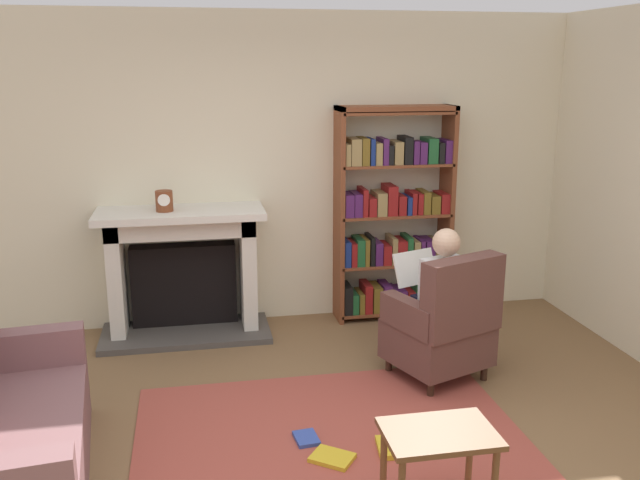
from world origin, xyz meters
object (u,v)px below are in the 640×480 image
at_px(fireplace, 183,267).
at_px(side_table, 439,445).
at_px(bookshelf, 393,218).
at_px(armchair_reading, 444,325).
at_px(seated_reader, 434,295).
at_px(sofa_floral, 3,440).
at_px(mantel_clock, 164,201).

relative_size(fireplace, side_table, 2.53).
bearing_deg(bookshelf, armchair_reading, -90.14).
height_order(bookshelf, armchair_reading, bookshelf).
relative_size(fireplace, seated_reader, 1.24).
xyz_separation_m(seated_reader, sofa_floral, (-2.76, -0.99, -0.30)).
relative_size(fireplace, bookshelf, 0.74).
relative_size(seated_reader, side_table, 2.04).
bearing_deg(fireplace, seated_reader, -33.58).
bearing_deg(mantel_clock, side_table, -63.21).
height_order(mantel_clock, bookshelf, bookshelf).
bearing_deg(bookshelf, side_table, -101.90).
bearing_deg(mantel_clock, seated_reader, -29.68).
height_order(sofa_floral, side_table, sofa_floral).
xyz_separation_m(fireplace, side_table, (1.25, -2.82, -0.17)).
distance_m(mantel_clock, bookshelf, 2.00).
height_order(armchair_reading, seated_reader, seated_reader).
relative_size(bookshelf, seated_reader, 1.68).
bearing_deg(seated_reader, fireplace, -54.56).
xyz_separation_m(bookshelf, sofa_floral, (-2.81, -2.23, -0.60)).
distance_m(armchair_reading, side_table, 1.63).
height_order(armchair_reading, side_table, armchair_reading).
distance_m(seated_reader, side_table, 1.73).
bearing_deg(sofa_floral, side_table, -112.16).
height_order(bookshelf, side_table, bookshelf).
bearing_deg(sofa_floral, mantel_clock, -27.78).
relative_size(mantel_clock, bookshelf, 0.09).
bearing_deg(bookshelf, mantel_clock, -176.08).
bearing_deg(side_table, mantel_clock, 116.79).
relative_size(mantel_clock, sofa_floral, 0.10).
xyz_separation_m(seated_reader, side_table, (-0.56, -1.62, -0.21)).
relative_size(bookshelf, side_table, 3.41).
distance_m(fireplace, sofa_floral, 2.41).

